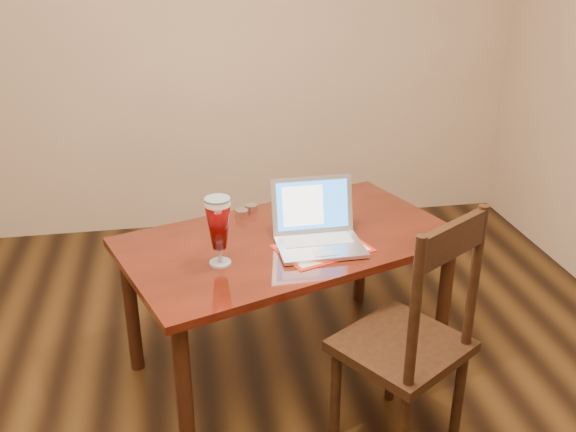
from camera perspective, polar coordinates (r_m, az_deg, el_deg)
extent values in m
cube|color=tan|center=(4.25, -9.69, 16.06)|extent=(4.50, 0.01, 2.70)
cube|color=#54150B|center=(2.84, 0.11, -2.27)|extent=(1.62, 1.24, 0.04)
cylinder|color=black|center=(2.54, -9.22, -15.22)|extent=(0.06, 0.06, 0.64)
cylinder|color=black|center=(3.12, 13.69, -7.52)|extent=(0.06, 0.06, 0.64)
cylinder|color=black|center=(3.06, -13.74, -8.11)|extent=(0.06, 0.06, 0.64)
cylinder|color=black|center=(3.56, 6.52, -2.80)|extent=(0.06, 0.06, 0.64)
cube|color=#B21D10|center=(2.74, 3.10, -2.87)|extent=(0.45, 0.38, 0.00)
cube|color=beige|center=(2.74, 3.10, -2.83)|extent=(0.40, 0.33, 0.00)
cube|color=silver|center=(2.73, 2.89, -2.76)|extent=(0.36, 0.26, 0.02)
cube|color=silver|center=(2.77, 2.64, -2.14)|extent=(0.30, 0.12, 0.00)
cube|color=silver|center=(2.66, 3.25, -3.25)|extent=(0.09, 0.07, 0.00)
cube|color=silver|center=(2.81, 2.17, 1.00)|extent=(0.36, 0.08, 0.24)
cube|color=blue|center=(2.81, 2.20, 0.98)|extent=(0.32, 0.06, 0.20)
cube|color=white|center=(2.80, 1.34, 0.91)|extent=(0.18, 0.05, 0.17)
cylinder|color=silver|center=(2.63, -6.04, -4.15)|extent=(0.09, 0.09, 0.01)
cylinder|color=silver|center=(2.61, -6.07, -3.44)|extent=(0.02, 0.02, 0.06)
cylinder|color=silver|center=(2.51, -6.29, 1.16)|extent=(0.10, 0.10, 0.02)
cylinder|color=silver|center=(2.51, -6.31, 1.48)|extent=(0.10, 0.10, 0.01)
cylinder|color=silver|center=(3.03, -4.11, 0.19)|extent=(0.06, 0.06, 0.04)
cylinder|color=silver|center=(3.08, -3.27, 0.66)|extent=(0.06, 0.06, 0.04)
cube|color=black|center=(2.55, 10.03, -11.33)|extent=(0.60, 0.59, 0.04)
cylinder|color=black|center=(2.74, 14.92, -15.18)|extent=(0.04, 0.04, 0.43)
cylinder|color=black|center=(2.67, 4.25, -15.59)|extent=(0.04, 0.04, 0.43)
cylinder|color=black|center=(2.89, 9.24, -12.36)|extent=(0.04, 0.04, 0.43)
cylinder|color=black|center=(2.18, 11.20, -8.48)|extent=(0.04, 0.04, 0.57)
cylinder|color=black|center=(2.44, 16.25, -5.24)|extent=(0.04, 0.04, 0.57)
cube|color=black|center=(2.21, 14.40, -2.08)|extent=(0.32, 0.22, 0.13)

